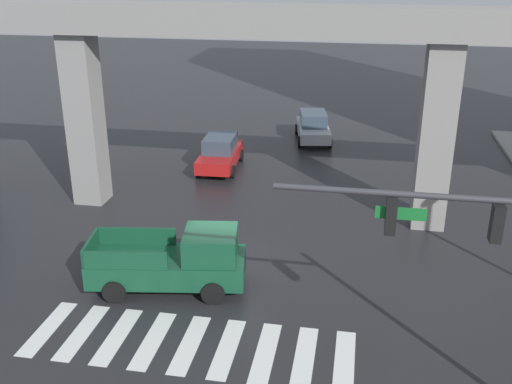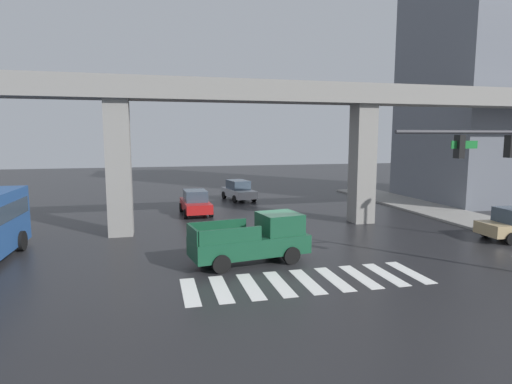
{
  "view_description": "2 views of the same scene",
  "coord_description": "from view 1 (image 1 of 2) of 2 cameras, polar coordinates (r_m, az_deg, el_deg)",
  "views": [
    {
      "loc": [
        4.4,
        -18.1,
        10.35
      ],
      "look_at": [
        0.66,
        2.48,
        2.01
      ],
      "focal_mm": 41.63,
      "sensor_mm": 36.0,
      "label": 1
    },
    {
      "loc": [
        -5.54,
        -18.78,
        5.41
      ],
      "look_at": [
        -0.25,
        2.51,
        2.53
      ],
      "focal_mm": 29.26,
      "sensor_mm": 36.0,
      "label": 2
    }
  ],
  "objects": [
    {
      "name": "ground_plane",
      "position": [
        21.31,
        -2.97,
        -7.36
      ],
      "size": [
        120.0,
        120.0,
        0.0
      ],
      "primitive_type": "plane",
      "color": "#232326"
    },
    {
      "name": "crosswalk_stripes",
      "position": [
        17.64,
        -6.39,
        -14.33
      ],
      "size": [
        9.35,
        2.8,
        0.01
      ],
      "color": "silver",
      "rests_on": "ground"
    },
    {
      "name": "elevated_overpass",
      "position": [
        23.86,
        -0.43,
        14.37
      ],
      "size": [
        51.58,
        1.93,
        8.64
      ],
      "color": "gray",
      "rests_on": "ground"
    },
    {
      "name": "pickup_truck",
      "position": [
        19.84,
        -7.66,
        -6.64
      ],
      "size": [
        5.33,
        2.66,
        2.08
      ],
      "color": "#14472D",
      "rests_on": "ground"
    },
    {
      "name": "sedan_red",
      "position": [
        30.92,
        -3.47,
        3.81
      ],
      "size": [
        2.1,
        4.37,
        1.72
      ],
      "color": "red",
      "rests_on": "ground"
    },
    {
      "name": "sedan_silver",
      "position": [
        35.86,
        5.51,
        6.28
      ],
      "size": [
        2.51,
        4.54,
        1.72
      ],
      "color": "#A8AAAF",
      "rests_on": "ground"
    },
    {
      "name": "traffic_signal_mast",
      "position": [
        13.85,
        21.25,
        -5.41
      ],
      "size": [
        6.49,
        0.32,
        6.2
      ],
      "color": "#38383D",
      "rests_on": "ground"
    }
  ]
}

